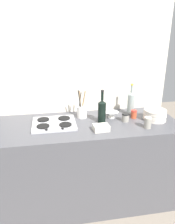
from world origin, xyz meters
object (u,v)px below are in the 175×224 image
object	(u,v)px
utensil_crock	(82,111)
stovetop_hob	(54,123)
condiment_jar_spare	(148,123)
wine_bottle_leftmost	(131,103)
condiment_jar_front	(125,117)
mixing_bowl	(111,114)
condiment_jar_rear	(134,114)
wine_bottle_mid_left	(102,111)
plate_stack	(155,115)
butter_dish	(101,128)

from	to	relation	value
utensil_crock	stovetop_hob	bearing A→B (deg)	-154.05
stovetop_hob	condiment_jar_spare	xyz separation A→B (m)	(0.85, -0.22, 0.04)
wine_bottle_leftmost	utensil_crock	distance (m)	0.53
condiment_jar_front	mixing_bowl	bearing A→B (deg)	135.19
stovetop_hob	mixing_bowl	world-z (taller)	mixing_bowl
utensil_crock	condiment_jar_front	size ratio (longest dim) A/B	3.66
wine_bottle_leftmost	condiment_jar_front	world-z (taller)	wine_bottle_leftmost
condiment_jar_rear	condiment_jar_spare	world-z (taller)	condiment_jar_spare
mixing_bowl	condiment_jar_front	world-z (taller)	condiment_jar_front
wine_bottle_mid_left	condiment_jar_spare	xyz separation A→B (m)	(0.39, -0.20, -0.07)
condiment_jar_spare	stovetop_hob	bearing A→B (deg)	165.63
mixing_bowl	utensil_crock	world-z (taller)	utensil_crock
wine_bottle_leftmost	condiment_jar_front	distance (m)	0.22
mixing_bowl	utensil_crock	bearing A→B (deg)	168.13
mixing_bowl	condiment_jar_spare	xyz separation A→B (m)	(0.26, -0.30, 0.02)
plate_stack	mixing_bowl	world-z (taller)	plate_stack
plate_stack	condiment_jar_rear	world-z (taller)	plate_stack
utensil_crock	condiment_jar_rear	world-z (taller)	utensil_crock
stovetop_hob	condiment_jar_rear	bearing A→B (deg)	2.36
mixing_bowl	plate_stack	bearing A→B (deg)	-16.77
stovetop_hob	condiment_jar_rear	distance (m)	0.82
plate_stack	condiment_jar_front	distance (m)	0.30
condiment_jar_front	butter_dish	bearing A→B (deg)	-149.94
condiment_jar_front	condiment_jar_rear	size ratio (longest dim) A/B	0.98
plate_stack	utensil_crock	size ratio (longest dim) A/B	0.74
wine_bottle_leftmost	condiment_jar_spare	size ratio (longest dim) A/B	3.20
butter_dish	plate_stack	bearing A→B (deg)	14.48
plate_stack	wine_bottle_leftmost	size ratio (longest dim) A/B	0.68
plate_stack	mixing_bowl	size ratio (longest dim) A/B	1.57
stovetop_hob	condiment_jar_rear	world-z (taller)	condiment_jar_rear
stovetop_hob	wine_bottle_mid_left	bearing A→B (deg)	-2.77
utensil_crock	condiment_jar_front	distance (m)	0.45
condiment_jar_rear	mixing_bowl	bearing A→B (deg)	168.78
stovetop_hob	utensil_crock	distance (m)	0.33
stovetop_hob	mixing_bowl	xyz separation A→B (m)	(0.59, 0.08, 0.02)
wine_bottle_mid_left	condiment_jar_front	bearing A→B (deg)	-2.68
utensil_crock	plate_stack	bearing A→B (deg)	-14.74
stovetop_hob	mixing_bowl	bearing A→B (deg)	7.56
wine_bottle_mid_left	condiment_jar_rear	size ratio (longest dim) A/B	3.89
condiment_jar_front	condiment_jar_rear	distance (m)	0.13
condiment_jar_rear	butter_dish	bearing A→B (deg)	-149.71
mixing_bowl	utensil_crock	xyz separation A→B (m)	(-0.30, 0.06, 0.03)
stovetop_hob	wine_bottle_leftmost	size ratio (longest dim) A/B	1.22
stovetop_hob	condiment_jar_rear	size ratio (longest dim) A/B	4.84
stovetop_hob	plate_stack	xyz separation A→B (m)	(1.01, -0.05, 0.04)
utensil_crock	condiment_jar_spare	xyz separation A→B (m)	(0.56, -0.36, -0.02)
plate_stack	condiment_jar_spare	bearing A→B (deg)	-131.53
plate_stack	condiment_jar_spare	size ratio (longest dim) A/B	2.16
utensil_crock	condiment_jar_spare	distance (m)	0.67
wine_bottle_leftmost	condiment_jar_front	bearing A→B (deg)	-123.00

